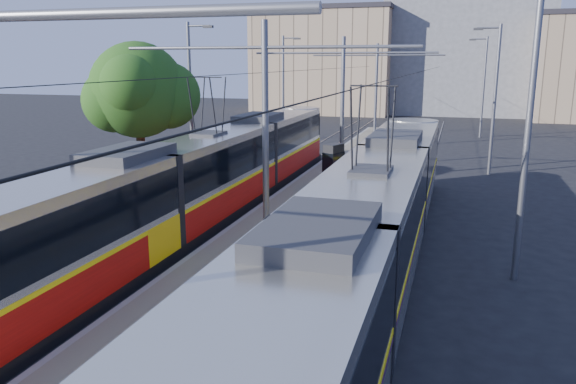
% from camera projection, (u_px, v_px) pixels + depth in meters
% --- Properties ---
extents(platform, '(4.00, 50.00, 0.30)m').
position_uv_depth(platform, '(328.00, 190.00, 26.56)').
color(platform, gray).
rests_on(platform, ground).
extents(tactile_strip_left, '(0.70, 50.00, 0.01)m').
position_uv_depth(tactile_strip_left, '(299.00, 185.00, 26.94)').
color(tactile_strip_left, gray).
rests_on(tactile_strip_left, platform).
extents(tactile_strip_right, '(0.70, 50.00, 0.01)m').
position_uv_depth(tactile_strip_right, '(359.00, 189.00, 26.12)').
color(tactile_strip_right, gray).
rests_on(tactile_strip_right, platform).
extents(rails, '(8.71, 70.00, 0.03)m').
position_uv_depth(rails, '(328.00, 193.00, 26.59)').
color(rails, gray).
rests_on(rails, ground).
extents(tram_left, '(2.43, 28.63, 5.50)m').
position_uv_depth(tram_left, '(210.00, 175.00, 22.22)').
color(tram_left, black).
rests_on(tram_left, ground).
extents(tram_right, '(2.43, 28.89, 5.50)m').
position_uv_depth(tram_right, '(369.00, 226.00, 14.83)').
color(tram_right, black).
rests_on(tram_right, ground).
extents(catenary, '(9.20, 70.00, 7.00)m').
position_uv_depth(catenary, '(314.00, 101.00, 22.91)').
color(catenary, slate).
rests_on(catenary, platform).
extents(street_lamps, '(15.18, 38.22, 8.00)m').
position_uv_depth(street_lamps, '(346.00, 99.00, 29.37)').
color(street_lamps, slate).
rests_on(street_lamps, ground).
extents(shelter, '(0.91, 1.12, 2.13)m').
position_uv_depth(shelter, '(333.00, 166.00, 25.67)').
color(shelter, black).
rests_on(shelter, platform).
extents(tree, '(4.81, 4.45, 6.99)m').
position_uv_depth(tree, '(145.00, 92.00, 25.72)').
color(tree, '#382314').
rests_on(tree, ground).
extents(building_left, '(16.32, 12.24, 12.20)m').
position_uv_depth(building_left, '(327.00, 61.00, 68.10)').
color(building_left, tan).
rests_on(building_left, ground).
extents(building_centre, '(18.36, 14.28, 17.18)m').
position_uv_depth(building_centre, '(466.00, 39.00, 66.77)').
color(building_centre, gray).
rests_on(building_centre, ground).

